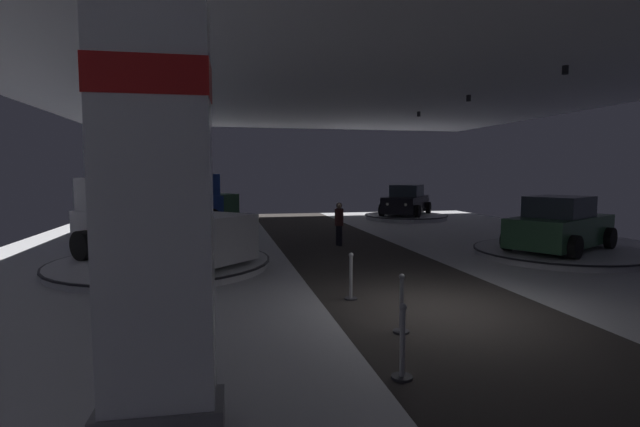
# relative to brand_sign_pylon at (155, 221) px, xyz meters

# --- Properties ---
(ground) EXTENTS (24.00, 44.00, 0.06)m
(ground) POSITION_rel_brand_sign_pylon_xyz_m (4.84, 3.57, -2.24)
(ground) COLOR silver
(ceiling_with_spotlights) EXTENTS (24.00, 44.00, 0.39)m
(ceiling_with_spotlights) POSITION_rel_brand_sign_pylon_xyz_m (4.84, 3.57, 3.33)
(ceiling_with_spotlights) COLOR silver
(brand_sign_pylon) EXTENTS (1.28, 0.68, 4.30)m
(brand_sign_pylon) POSITION_rel_brand_sign_pylon_xyz_m (0.00, 0.00, 0.00)
(brand_sign_pylon) COLOR slate
(brand_sign_pylon) RESTS_ON ground
(display_platform_mid_right) EXTENTS (5.27, 5.27, 0.23)m
(display_platform_mid_right) POSITION_rel_brand_sign_pylon_xyz_m (11.24, 8.21, -2.09)
(display_platform_mid_right) COLOR #B7B7BC
(display_platform_mid_right) RESTS_ON ground
(display_car_mid_right) EXTENTS (4.54, 3.67, 1.71)m
(display_car_mid_right) POSITION_rel_brand_sign_pylon_xyz_m (11.21, 8.19, -1.22)
(display_car_mid_right) COLOR #2D5638
(display_car_mid_right) RESTS_ON display_platform_mid_right
(display_platform_far_left) EXTENTS (5.68, 5.68, 0.31)m
(display_platform_far_left) POSITION_rel_brand_sign_pylon_xyz_m (-1.96, 15.45, -2.04)
(display_platform_far_left) COLOR #B7B7BC
(display_platform_far_left) RESTS_ON ground
(pickup_truck_far_left) EXTENTS (5.46, 4.94, 2.30)m
(pickup_truck_far_left) POSITION_rel_brand_sign_pylon_xyz_m (-1.71, 15.65, -0.97)
(pickup_truck_far_left) COLOR navy
(pickup_truck_far_left) RESTS_ON display_platform_far_left
(display_platform_deep_left) EXTENTS (5.68, 5.68, 0.22)m
(display_platform_deep_left) POSITION_rel_brand_sign_pylon_xyz_m (-0.76, 21.50, -2.09)
(display_platform_deep_left) COLOR silver
(display_platform_deep_left) RESTS_ON ground
(pickup_truck_deep_left) EXTENTS (4.70, 5.58, 2.30)m
(pickup_truck_deep_left) POSITION_rel_brand_sign_pylon_xyz_m (-0.93, 21.77, -1.06)
(pickup_truck_deep_left) COLOR #2D5638
(pickup_truck_deep_left) RESTS_ON display_platform_deep_left
(display_platform_deep_right) EXTENTS (4.68, 4.68, 0.26)m
(display_platform_deep_right) POSITION_rel_brand_sign_pylon_xyz_m (11.01, 20.50, -2.07)
(display_platform_deep_right) COLOR silver
(display_platform_deep_right) RESTS_ON ground
(display_car_deep_right) EXTENTS (3.93, 4.46, 1.71)m
(display_car_deep_right) POSITION_rel_brand_sign_pylon_xyz_m (11.03, 20.53, -1.19)
(display_car_deep_right) COLOR black
(display_car_deep_right) RESTS_ON display_platform_deep_right
(display_platform_mid_left) EXTENTS (6.05, 6.05, 0.23)m
(display_platform_mid_left) POSITION_rel_brand_sign_pylon_xyz_m (-1.02, 8.90, -2.09)
(display_platform_mid_left) COLOR silver
(display_platform_mid_left) RESTS_ON ground
(pickup_truck_mid_left) EXTENTS (5.29, 5.17, 2.30)m
(pickup_truck_mid_left) POSITION_rel_brand_sign_pylon_xyz_m (-1.25, 9.12, -1.06)
(pickup_truck_mid_left) COLOR silver
(pickup_truck_mid_left) RESTS_ON display_platform_mid_left
(visitor_walking_near) EXTENTS (0.32, 0.32, 1.59)m
(visitor_walking_near) POSITION_rel_brand_sign_pylon_xyz_m (4.86, 11.77, -1.31)
(visitor_walking_near) COLOR black
(visitor_walking_near) RESTS_ON ground
(stanchion_a) EXTENTS (0.28, 0.28, 1.01)m
(stanchion_a) POSITION_rel_brand_sign_pylon_xyz_m (2.92, 0.74, -1.85)
(stanchion_a) COLOR #333338
(stanchion_a) RESTS_ON ground
(stanchion_b) EXTENTS (0.28, 0.28, 1.01)m
(stanchion_b) POSITION_rel_brand_sign_pylon_xyz_m (3.30, 4.61, -1.85)
(stanchion_b) COLOR #333338
(stanchion_b) RESTS_ON ground
(stanchion_c) EXTENTS (0.28, 0.28, 1.01)m
(stanchion_c) POSITION_rel_brand_sign_pylon_xyz_m (3.57, 2.42, -1.85)
(stanchion_c) COLOR #333338
(stanchion_c) RESTS_ON ground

